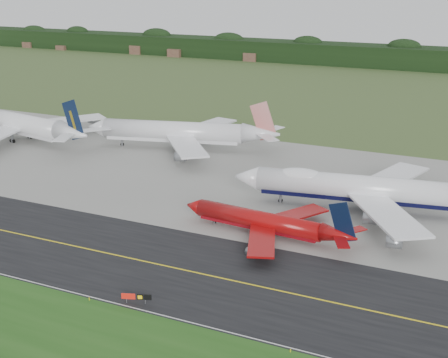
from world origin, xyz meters
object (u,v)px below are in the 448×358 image
jet_red_737 (267,222)px  jet_star_tail (183,132)px  taxiway_sign (136,297)px  jet_ba_747 (365,189)px  jet_navy_gold (19,124)px

jet_red_737 → jet_star_tail: 70.24m
jet_red_737 → taxiway_sign: bearing=-104.9°
jet_star_tail → jet_red_737: bearing=-47.0°
jet_red_737 → taxiway_sign: jet_red_737 is taller
jet_ba_747 → jet_star_tail: bearing=155.4°
jet_ba_747 → jet_star_tail: 69.06m
jet_navy_gold → taxiway_sign: (91.45, -73.58, -4.27)m
jet_ba_747 → taxiway_sign: 62.90m
jet_red_737 → taxiway_sign: 36.58m
jet_ba_747 → jet_star_tail: (-62.80, 28.73, -0.03)m
jet_red_737 → jet_star_tail: jet_star_tail is taller
jet_ba_747 → taxiway_sign: (-24.25, -57.89, -4.18)m
jet_star_tail → jet_navy_gold: bearing=-166.2°
jet_star_tail → jet_ba_747: bearing=-24.6°
jet_ba_747 → jet_red_737: 27.15m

